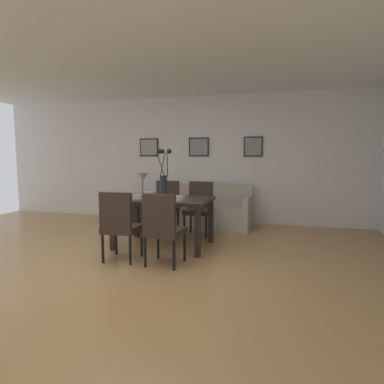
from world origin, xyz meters
TOP-DOWN VIEW (x-y plane):
  - ground_plane at (0.00, 0.00)m, footprint 9.00×9.00m
  - back_wall_panel at (0.00, 3.25)m, footprint 9.00×0.10m
  - ceiling_panel at (0.00, 0.40)m, footprint 9.00×7.20m
  - dining_table at (0.17, 1.08)m, footprint 1.40×0.94m
  - dining_chair_near_left at (-0.12, 0.22)m, footprint 0.46×0.46m
  - dining_chair_near_right at (-0.13, 1.97)m, footprint 0.45×0.45m
  - dining_chair_far_left at (0.48, 0.20)m, footprint 0.46×0.46m
  - dining_chair_far_right at (0.49, 1.97)m, footprint 0.44×0.44m
  - centerpiece_vase at (0.17, 1.08)m, footprint 0.21×0.23m
  - placemat_near_left at (-0.15, 0.87)m, footprint 0.32×0.32m
  - bowl_near_left at (-0.15, 0.87)m, footprint 0.17×0.17m
  - placemat_near_right at (-0.15, 1.29)m, footprint 0.32×0.32m
  - bowl_near_right at (-0.15, 1.29)m, footprint 0.17×0.17m
  - placemat_far_left at (0.48, 0.87)m, footprint 0.32×0.32m
  - bowl_far_left at (0.48, 0.87)m, footprint 0.17×0.17m
  - sofa at (0.34, 2.70)m, footprint 1.93×0.84m
  - side_table at (-0.87, 2.64)m, footprint 0.36×0.36m
  - table_lamp at (-0.87, 2.64)m, footprint 0.22×0.22m
  - framed_picture_left at (-0.95, 3.18)m, footprint 0.42×0.03m
  - framed_picture_center at (0.17, 3.18)m, footprint 0.42×0.03m
  - framed_picture_right at (1.28, 3.18)m, footprint 0.37×0.03m
  - potted_plant at (-1.14, 1.82)m, footprint 0.36×0.36m

SIDE VIEW (x-z plane):
  - ground_plane at x=0.00m, z-range 0.00..0.00m
  - side_table at x=-0.87m, z-range 0.00..0.52m
  - sofa at x=0.34m, z-range -0.12..0.68m
  - potted_plant at x=-1.14m, z-range 0.04..0.71m
  - dining_chair_near_left at x=-0.12m, z-range 0.05..0.97m
  - dining_chair_near_right at x=-0.13m, z-range 0.05..0.97m
  - dining_chair_far_left at x=0.48m, z-range 0.05..0.97m
  - dining_chair_far_right at x=0.49m, z-range 0.05..0.97m
  - dining_table at x=0.17m, z-range 0.28..1.02m
  - placemat_near_left at x=-0.15m, z-range 0.74..0.75m
  - placemat_near_right at x=-0.15m, z-range 0.74..0.75m
  - placemat_far_left at x=0.48m, z-range 0.74..0.75m
  - bowl_near_left at x=-0.15m, z-range 0.75..0.81m
  - bowl_near_right at x=-0.15m, z-range 0.75..0.81m
  - bowl_far_left at x=0.48m, z-range 0.75..0.81m
  - table_lamp at x=-0.87m, z-range 0.64..1.15m
  - centerpiece_vase at x=0.17m, z-range 0.66..1.39m
  - back_wall_panel at x=0.00m, z-range 0.00..2.60m
  - framed_picture_center at x=0.17m, z-range 1.36..1.75m
  - framed_picture_left at x=-0.95m, z-range 1.36..1.74m
  - framed_picture_right at x=1.28m, z-range 1.35..1.75m
  - ceiling_panel at x=0.00m, z-range 2.60..2.68m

